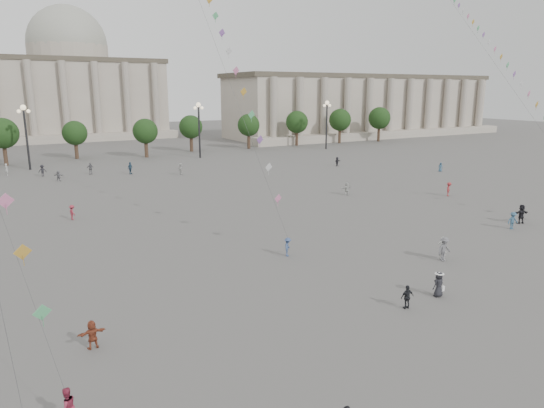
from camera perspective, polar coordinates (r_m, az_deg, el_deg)
ground at (r=29.73m, az=13.40°, el=-13.02°), size 360.00×360.00×0.00m
hall_east at (r=146.90m, az=10.73°, el=11.29°), size 84.00×26.22×17.20m
hall_central at (r=149.75m, az=-22.51°, el=12.79°), size 48.30×34.30×35.50m
tree_row at (r=99.41m, az=-18.42°, el=8.24°), size 137.12×5.12×8.00m
lamp_post_mid_west at (r=89.63m, az=-27.04°, el=8.26°), size 2.00×0.90×10.65m
lamp_post_mid_east at (r=95.60m, az=-8.60°, el=9.77°), size 2.00×0.90×10.65m
lamp_post_far_east at (r=109.74m, az=6.47°, el=10.27°), size 2.00×0.90×10.65m
person_crowd_0 at (r=79.73m, az=-16.34°, el=4.07°), size 1.15×1.09×1.92m
person_crowd_3 at (r=54.14m, az=27.27°, el=-1.05°), size 1.88×0.99×1.93m
person_crowd_4 at (r=77.16m, az=-10.72°, el=4.08°), size 1.33×1.81×1.89m
person_crowd_6 at (r=40.01m, az=19.60°, el=-5.01°), size 1.29×0.79×1.93m
person_crowd_7 at (r=61.97m, az=8.77°, el=1.80°), size 1.54×0.57×1.63m
person_crowd_8 at (r=64.52m, az=20.09°, el=1.65°), size 1.30×1.20×1.75m
person_crowd_9 at (r=85.50m, az=7.68°, el=4.98°), size 1.55×0.94×1.60m
person_crowd_10 at (r=86.03m, az=-28.75°, el=3.59°), size 0.62×0.77×1.85m
person_crowd_12 at (r=77.24m, az=-23.82°, el=3.04°), size 1.47×0.98×1.52m
person_crowd_13 at (r=40.44m, az=19.41°, el=-4.89°), size 0.68×0.79×1.82m
person_crowd_14 at (r=51.58m, az=26.47°, el=-1.76°), size 1.21×0.86×1.69m
person_crowd_16 at (r=81.50m, az=-20.59°, el=3.93°), size 1.16×0.67×1.86m
person_crowd_17 at (r=53.60m, az=-22.44°, el=-0.91°), size 0.82×1.12×1.55m
person_crowd_18 at (r=83.59m, az=19.21°, el=4.12°), size 0.85×0.84×1.48m
person_crowd_19 at (r=82.47m, az=-25.40°, el=3.57°), size 1.19×0.74×1.79m
tourist_2 at (r=27.33m, az=-20.39°, el=-14.20°), size 1.46×0.57×1.53m
tourist_4 at (r=31.01m, az=15.63°, el=-10.49°), size 0.93×0.49×1.51m
kite_flyer_0 at (r=22.24m, az=-22.99°, el=-21.12°), size 0.94×0.83×1.62m
kite_flyer_1 at (r=38.84m, az=1.87°, el=-5.07°), size 1.07×1.13×1.54m
hat_person at (r=33.25m, az=19.03°, el=-8.85°), size 0.85×0.60×1.69m
kite_train_east at (r=73.67m, az=24.45°, el=16.26°), size 21.12×41.30×56.40m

